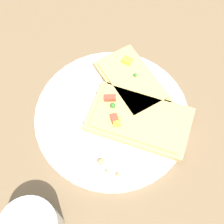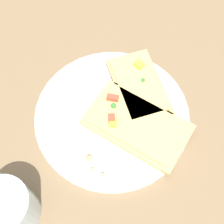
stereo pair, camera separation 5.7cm
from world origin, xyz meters
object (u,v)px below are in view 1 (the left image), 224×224
object	(u,v)px
fork	(98,124)
pizza_slice_main	(138,121)
plate	(112,116)
pizza_slice_corner	(132,82)
knife	(97,88)

from	to	relation	value
fork	pizza_slice_main	world-z (taller)	pizza_slice_main
plate	fork	xyz separation A→B (m)	(0.02, 0.03, 0.01)
plate	pizza_slice_main	world-z (taller)	pizza_slice_main
plate	pizza_slice_corner	xyz separation A→B (m)	(-0.02, -0.07, 0.02)
plate	knife	world-z (taller)	knife
knife	pizza_slice_main	size ratio (longest dim) A/B	1.04
plate	knife	distance (m)	0.06
fork	knife	bearing A→B (deg)	113.86
plate	pizza_slice_main	xyz separation A→B (m)	(-0.05, 0.00, 0.02)
fork	pizza_slice_corner	xyz separation A→B (m)	(-0.04, -0.10, 0.01)
knife	pizza_slice_corner	size ratio (longest dim) A/B	1.15
plate	pizza_slice_corner	world-z (taller)	pizza_slice_corner
plate	pizza_slice_corner	size ratio (longest dim) A/B	1.69
knife	pizza_slice_corner	distance (m)	0.07
fork	knife	size ratio (longest dim) A/B	1.10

